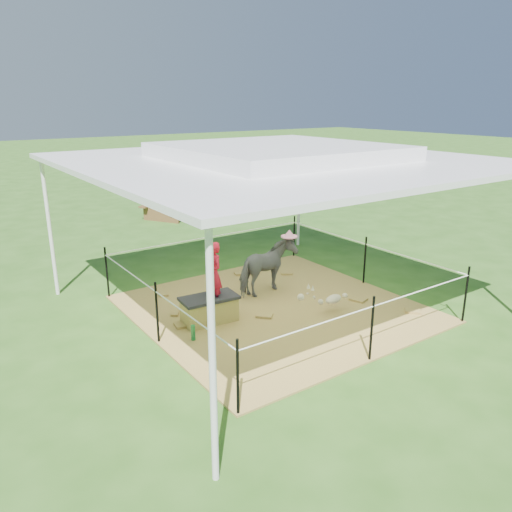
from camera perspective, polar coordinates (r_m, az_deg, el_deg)
ground at (r=8.99m, az=2.20°, el=-6.12°), size 90.00×90.00×0.00m
hay_patch at (r=8.98m, az=2.20°, el=-6.03°), size 4.60×4.60×0.03m
canopy_tent at (r=8.29m, az=2.42°, el=11.20°), size 6.30×6.30×2.90m
rope_fence at (r=8.75m, az=2.25°, el=-2.25°), size 4.54×4.54×1.00m
straw_bale at (r=8.41m, az=-5.34°, el=-6.21°), size 0.92×0.52×0.39m
dark_cloth at (r=8.33m, az=-5.39°, el=-4.81°), size 0.98×0.57×0.05m
woman at (r=8.20m, az=-4.88°, el=-1.38°), size 0.29×0.41×1.06m
green_bottle at (r=7.85m, az=-7.20°, el=-8.68°), size 0.07×0.07×0.25m
pony at (r=9.47m, az=1.31°, el=-1.32°), size 1.31×0.80×1.03m
pink_hat at (r=9.29m, az=1.34°, el=2.13°), size 0.32×0.32×0.15m
foal at (r=8.82m, az=8.85°, el=-4.72°), size 1.05×0.71×0.53m
trash_barrel at (r=16.42m, az=-0.80°, el=6.58°), size 0.74×0.74×1.01m
picnic_table_near at (r=16.17m, az=-9.41°, el=5.74°), size 2.24×2.06×0.76m
picnic_table_far at (r=18.84m, az=-2.19°, el=7.65°), size 2.35×2.20×0.80m
distant_person at (r=15.53m, az=-7.91°, el=6.18°), size 0.66×0.55×1.21m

